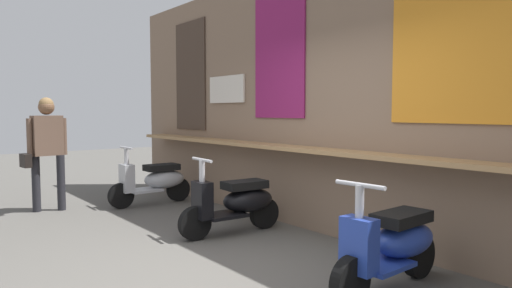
{
  "coord_description": "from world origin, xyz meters",
  "views": [
    {
      "loc": [
        3.45,
        -2.23,
        1.52
      ],
      "look_at": [
        -1.0,
        1.25,
        1.12
      ],
      "focal_mm": 32.41,
      "sensor_mm": 36.0,
      "label": 1
    }
  ],
  "objects_px": {
    "scooter_silver": "(155,181)",
    "scooter_black": "(237,202)",
    "shopper_with_handbag": "(46,142)",
    "scooter_blue": "(393,244)"
  },
  "relations": [
    {
      "from": "scooter_silver",
      "to": "scooter_black",
      "type": "bearing_deg",
      "value": 90.5
    },
    {
      "from": "scooter_black",
      "to": "shopper_with_handbag",
      "type": "bearing_deg",
      "value": -57.63
    },
    {
      "from": "scooter_silver",
      "to": "scooter_blue",
      "type": "xyz_separation_m",
      "value": [
        4.59,
        -0.0,
        0.0
      ]
    },
    {
      "from": "scooter_silver",
      "to": "shopper_with_handbag",
      "type": "bearing_deg",
      "value": -18.48
    },
    {
      "from": "scooter_blue",
      "to": "scooter_black",
      "type": "bearing_deg",
      "value": -92.44
    },
    {
      "from": "scooter_silver",
      "to": "shopper_with_handbag",
      "type": "xyz_separation_m",
      "value": [
        -0.52,
        -1.53,
        0.68
      ]
    },
    {
      "from": "scooter_black",
      "to": "scooter_blue",
      "type": "height_order",
      "value": "same"
    },
    {
      "from": "scooter_silver",
      "to": "scooter_black",
      "type": "relative_size",
      "value": 1.0
    },
    {
      "from": "scooter_black",
      "to": "scooter_silver",
      "type": "bearing_deg",
      "value": -86.05
    },
    {
      "from": "scooter_silver",
      "to": "scooter_black",
      "type": "distance_m",
      "value": 2.29
    }
  ]
}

